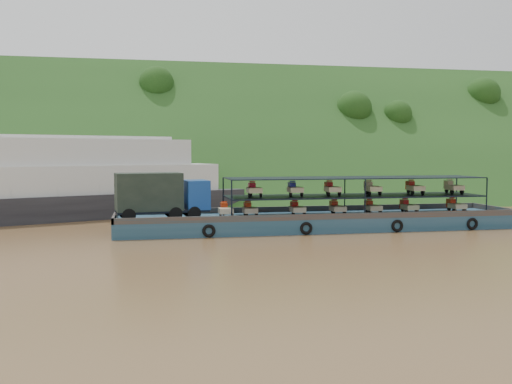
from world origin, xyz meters
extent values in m
plane|color=brown|center=(0.00, 0.00, 0.00)|extent=(160.00, 160.00, 0.00)
cube|color=#1D3D16|center=(0.00, 36.00, 0.00)|extent=(140.00, 39.60, 39.60)
cube|color=#16394D|center=(3.12, 1.12, 0.60)|extent=(35.00, 7.00, 1.20)
cube|color=#592D19|center=(3.12, 4.52, 1.45)|extent=(35.00, 0.20, 0.50)
cube|color=#592D19|center=(3.12, -2.28, 1.45)|extent=(35.00, 0.20, 0.50)
cube|color=#592D19|center=(20.52, 1.12, 1.45)|extent=(0.20, 7.00, 0.50)
cube|color=#592D19|center=(-14.28, 1.12, 1.45)|extent=(0.20, 7.00, 0.50)
torus|color=black|center=(-6.88, -2.43, 0.55)|extent=(1.06, 0.26, 1.06)
torus|color=black|center=(1.12, -2.43, 0.55)|extent=(1.06, 0.26, 1.06)
torus|color=black|center=(9.12, -2.43, 0.55)|extent=(1.06, 0.26, 1.06)
torus|color=black|center=(16.12, -2.43, 0.55)|extent=(1.06, 0.26, 1.06)
cylinder|color=black|center=(-13.09, -0.83, 1.75)|extent=(1.15, 0.53, 1.11)
cylinder|color=black|center=(-13.40, 1.47, 1.75)|extent=(1.15, 0.53, 1.11)
cylinder|color=black|center=(-9.36, -0.33, 1.75)|extent=(1.15, 0.53, 1.11)
cylinder|color=black|center=(-9.68, 1.98, 1.75)|extent=(1.15, 0.53, 1.11)
cylinder|color=black|center=(-7.83, -0.12, 1.75)|extent=(1.15, 0.53, 1.11)
cylinder|color=black|center=(-8.14, 2.19, 1.75)|extent=(1.15, 0.53, 1.11)
cube|color=black|center=(-10.40, 0.71, 1.92)|extent=(7.78, 3.43, 0.22)
cube|color=navy|center=(-7.55, 1.09, 3.19)|extent=(2.22, 2.88, 2.43)
cube|color=black|center=(-6.62, 1.22, 3.63)|extent=(0.37, 2.20, 1.00)
cube|color=black|center=(-11.49, 0.56, 3.52)|extent=(5.62, 3.35, 3.10)
cube|color=black|center=(6.62, 1.12, 2.86)|extent=(23.00, 5.00, 0.12)
cube|color=black|center=(6.62, 1.12, 4.50)|extent=(23.00, 5.00, 0.08)
cylinder|color=black|center=(-4.88, -1.38, 2.85)|extent=(0.12, 0.12, 3.30)
cylinder|color=black|center=(-4.88, 3.62, 2.85)|extent=(0.12, 0.12, 3.30)
cylinder|color=black|center=(6.62, -1.38, 2.85)|extent=(0.12, 0.12, 3.30)
cylinder|color=black|center=(6.62, 3.62, 2.85)|extent=(0.12, 0.12, 3.30)
cylinder|color=black|center=(18.12, -1.38, 2.85)|extent=(0.12, 0.12, 3.30)
cylinder|color=black|center=(18.12, 3.62, 2.85)|extent=(0.12, 0.12, 3.30)
cylinder|color=black|center=(-2.99, 2.17, 1.46)|extent=(0.12, 0.52, 0.52)
cylinder|color=black|center=(-3.49, 0.37, 1.46)|extent=(0.14, 0.52, 0.52)
cylinder|color=black|center=(-2.49, 0.37, 1.46)|extent=(0.14, 0.52, 0.52)
cube|color=tan|center=(-2.99, 0.72, 1.80)|extent=(1.15, 1.50, 0.44)
cube|color=#BC2C0C|center=(-2.99, 1.87, 1.98)|extent=(0.55, 0.80, 0.80)
cube|color=#BC2C0C|center=(-2.99, 1.67, 2.48)|extent=(0.50, 0.10, 0.10)
cylinder|color=black|center=(1.25, 2.17, 1.46)|extent=(0.12, 0.52, 0.52)
cylinder|color=black|center=(0.75, 0.37, 1.46)|extent=(0.14, 0.52, 0.52)
cylinder|color=black|center=(1.75, 0.37, 1.46)|extent=(0.14, 0.52, 0.52)
cube|color=beige|center=(1.25, 0.72, 1.80)|extent=(1.15, 1.50, 0.44)
cube|color=#BA100C|center=(1.25, 1.87, 1.98)|extent=(0.55, 0.80, 0.80)
cube|color=#BA100C|center=(1.25, 1.67, 2.48)|extent=(0.50, 0.10, 0.10)
cylinder|color=black|center=(4.93, 2.17, 1.46)|extent=(0.12, 0.52, 0.52)
cylinder|color=black|center=(4.43, 0.37, 1.46)|extent=(0.14, 0.52, 0.52)
cylinder|color=black|center=(5.43, 0.37, 1.46)|extent=(0.14, 0.52, 0.52)
cube|color=tan|center=(4.93, 0.72, 1.80)|extent=(1.15, 1.50, 0.44)
cube|color=#AC1E0B|center=(4.93, 1.87, 1.98)|extent=(0.55, 0.80, 0.80)
cube|color=#AC1E0B|center=(4.93, 1.67, 2.48)|extent=(0.50, 0.10, 0.10)
cylinder|color=black|center=(8.28, 2.17, 1.46)|extent=(0.12, 0.52, 0.52)
cylinder|color=black|center=(7.78, 0.37, 1.46)|extent=(0.14, 0.52, 0.52)
cylinder|color=black|center=(8.78, 0.37, 1.46)|extent=(0.14, 0.52, 0.52)
cube|color=#C4B48B|center=(8.28, 0.72, 1.80)|extent=(1.15, 1.50, 0.44)
cube|color=#B1220B|center=(8.28, 1.87, 1.98)|extent=(0.55, 0.80, 0.80)
cube|color=#B1220B|center=(8.28, 1.67, 2.48)|extent=(0.50, 0.10, 0.10)
cylinder|color=black|center=(11.79, 2.17, 1.46)|extent=(0.12, 0.52, 0.52)
cylinder|color=black|center=(11.29, 0.37, 1.46)|extent=(0.14, 0.52, 0.52)
cylinder|color=black|center=(12.29, 0.37, 1.46)|extent=(0.14, 0.52, 0.52)
cube|color=beige|center=(11.79, 0.72, 1.80)|extent=(1.15, 1.50, 0.44)
cube|color=#B70C10|center=(11.79, 1.87, 1.98)|extent=(0.55, 0.80, 0.80)
cube|color=#B70C10|center=(11.79, 1.67, 2.48)|extent=(0.50, 0.10, 0.10)
cylinder|color=black|center=(16.52, 2.17, 1.46)|extent=(0.12, 0.52, 0.52)
cylinder|color=black|center=(16.02, 0.37, 1.46)|extent=(0.14, 0.52, 0.52)
cylinder|color=black|center=(17.02, 0.37, 1.46)|extent=(0.14, 0.52, 0.52)
cube|color=beige|center=(16.52, 0.72, 1.80)|extent=(1.15, 1.50, 0.44)
cube|color=red|center=(16.52, 1.87, 1.98)|extent=(0.55, 0.80, 0.80)
cube|color=red|center=(16.52, 1.67, 2.48)|extent=(0.50, 0.10, 0.10)
cylinder|color=black|center=(-5.07, 2.17, 1.46)|extent=(0.12, 0.52, 0.52)
cylinder|color=black|center=(-5.57, 0.37, 1.46)|extent=(0.14, 0.52, 0.52)
cylinder|color=black|center=(-4.57, 0.37, 1.46)|extent=(0.14, 0.52, 0.52)
cube|color=tan|center=(-5.07, 0.72, 1.80)|extent=(1.15, 1.50, 0.44)
cube|color=#BC2C0C|center=(-5.07, 1.87, 1.98)|extent=(0.55, 0.80, 0.80)
cube|color=#BC2C0C|center=(-5.07, 1.67, 2.48)|extent=(0.50, 0.10, 0.10)
cylinder|color=black|center=(-2.60, 2.17, 3.18)|extent=(0.12, 0.52, 0.52)
cylinder|color=black|center=(-3.10, 0.37, 3.18)|extent=(0.14, 0.52, 0.52)
cylinder|color=black|center=(-2.10, 0.37, 3.18)|extent=(0.14, 0.52, 0.52)
cube|color=#C1B989|center=(-2.60, 0.72, 3.52)|extent=(1.15, 1.50, 0.44)
cube|color=#B40C21|center=(-2.60, 1.87, 3.70)|extent=(0.55, 0.80, 0.80)
cube|color=#B40C21|center=(-2.60, 1.67, 4.20)|extent=(0.50, 0.10, 0.10)
cylinder|color=black|center=(1.02, 2.17, 3.18)|extent=(0.12, 0.52, 0.52)
cylinder|color=black|center=(0.52, 0.37, 3.18)|extent=(0.14, 0.52, 0.52)
cylinder|color=black|center=(1.52, 0.37, 3.18)|extent=(0.14, 0.52, 0.52)
cube|color=#C6BD8C|center=(1.02, 0.72, 3.52)|extent=(1.15, 1.50, 0.44)
cube|color=#192098|center=(1.02, 1.87, 3.70)|extent=(0.55, 0.80, 0.80)
cube|color=#192098|center=(1.02, 1.67, 4.20)|extent=(0.50, 0.10, 0.10)
cylinder|color=black|center=(4.43, 2.17, 3.18)|extent=(0.12, 0.52, 0.52)
cylinder|color=black|center=(3.93, 0.37, 3.18)|extent=(0.14, 0.52, 0.52)
cylinder|color=black|center=(4.93, 0.37, 3.18)|extent=(0.14, 0.52, 0.52)
cube|color=beige|center=(4.43, 0.72, 3.52)|extent=(1.15, 1.50, 0.44)
cube|color=#AC0B0C|center=(4.43, 1.87, 3.70)|extent=(0.55, 0.80, 0.80)
cube|color=#AC0B0C|center=(4.43, 1.67, 4.20)|extent=(0.50, 0.10, 0.10)
cylinder|color=black|center=(8.21, 2.17, 3.18)|extent=(0.12, 0.52, 0.52)
cylinder|color=black|center=(7.71, 0.37, 3.18)|extent=(0.14, 0.52, 0.52)
cylinder|color=black|center=(8.71, 0.37, 3.18)|extent=(0.14, 0.52, 0.52)
cube|color=beige|center=(8.21, 0.72, 3.52)|extent=(1.15, 1.50, 0.44)
cube|color=#C8B88D|center=(8.21, 1.87, 3.70)|extent=(0.55, 0.80, 0.80)
cube|color=#C8B88D|center=(8.21, 1.67, 4.20)|extent=(0.50, 0.10, 0.10)
cylinder|color=black|center=(12.34, 2.17, 3.18)|extent=(0.12, 0.52, 0.52)
cylinder|color=black|center=(11.84, 0.37, 3.18)|extent=(0.14, 0.52, 0.52)
cylinder|color=black|center=(12.84, 0.37, 3.18)|extent=(0.14, 0.52, 0.52)
cube|color=#C8BE8D|center=(12.34, 0.72, 3.52)|extent=(1.15, 1.50, 0.44)
cube|color=#AB120B|center=(12.34, 1.87, 3.70)|extent=(0.55, 0.80, 0.80)
cube|color=#AB120B|center=(12.34, 1.67, 4.20)|extent=(0.50, 0.10, 0.10)
cylinder|color=black|center=(16.23, 2.17, 3.18)|extent=(0.12, 0.52, 0.52)
cylinder|color=black|center=(15.73, 0.37, 3.18)|extent=(0.14, 0.52, 0.52)
cylinder|color=black|center=(16.73, 0.37, 3.18)|extent=(0.14, 0.52, 0.52)
cube|color=#C2B589|center=(16.23, 0.72, 3.52)|extent=(1.15, 1.50, 0.44)
cube|color=beige|center=(16.23, 1.87, 3.70)|extent=(0.55, 0.80, 0.80)
cube|color=beige|center=(16.23, 1.67, 4.20)|extent=(0.50, 0.10, 0.10)
cube|color=black|center=(-21.78, 14.76, 1.25)|extent=(42.63, 25.12, 2.50)
cube|color=silver|center=(-21.78, 14.76, 3.96)|extent=(36.43, 21.83, 2.92)
cube|color=silver|center=(-21.78, 14.76, 6.78)|extent=(30.23, 18.55, 2.71)
cube|color=silver|center=(-21.78, 14.76, 8.29)|extent=(25.96, 16.04, 0.31)
camera|label=1|loc=(-11.94, -47.01, 6.77)|focal=40.00mm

